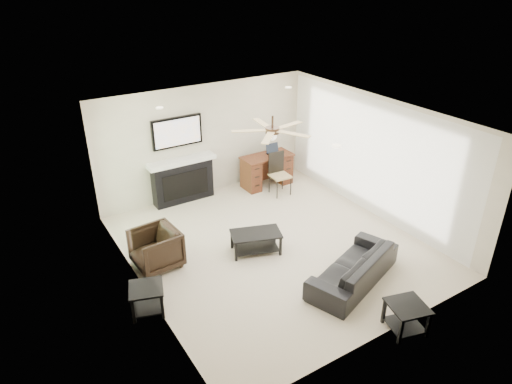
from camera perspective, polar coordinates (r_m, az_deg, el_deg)
room_shell at (r=8.04m, az=3.19°, el=4.07°), size 5.50×5.54×2.52m
sofa at (r=7.79m, az=12.08°, el=-9.18°), size 2.05×1.34×0.56m
armchair at (r=8.13m, az=-12.41°, el=-6.93°), size 0.83×0.81×0.70m
coffee_table at (r=8.39m, az=-0.02°, el=-6.30°), size 1.01×0.77×0.40m
end_table_near at (r=7.11m, az=18.20°, el=-14.68°), size 0.64×0.64×0.45m
end_table_left at (r=7.26m, az=-13.42°, el=-12.93°), size 0.63×0.63×0.45m
fireplace_unit at (r=9.98m, az=-9.29°, el=3.83°), size 1.52×0.34×1.91m
desk at (r=10.82m, az=1.36°, el=2.72°), size 1.22×0.56×0.76m
desk_chair at (r=10.36m, az=3.04°, el=2.20°), size 0.45×0.47×0.97m
laptop at (r=10.71m, az=2.35°, el=5.33°), size 0.33×0.24×0.23m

